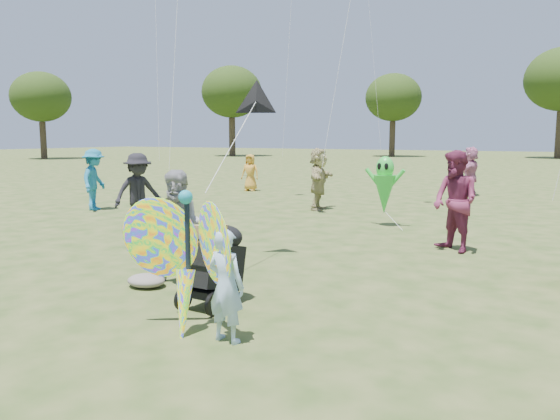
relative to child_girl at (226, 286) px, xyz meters
The scene contains 14 objects.
ground 1.34m from the child_girl, 116.67° to the left, with size 160.00×160.00×0.00m, color #51592B.
child_girl is the anchor object (origin of this frame).
adult_man 2.53m from the child_girl, 139.98° to the left, with size 0.84×0.66×1.73m, color #949398.
grey_bag 2.65m from the child_girl, 151.64° to the left, with size 0.59×0.49×0.19m, color slate.
crowd_b 7.60m from the child_girl, 139.99° to the left, with size 1.19×0.68×1.84m, color black.
crowd_d 10.87m from the child_girl, 109.38° to the left, with size 1.74×0.55×1.88m, color tan.
crowd_e 6.14m from the child_girl, 78.42° to the left, with size 0.96×0.74×1.97m, color #742647.
crowd_g 16.48m from the child_girl, 120.85° to the left, with size 0.73×0.48×1.50m, color gold.
crowd_i 11.81m from the child_girl, 143.84° to the left, with size 1.19×0.69×1.85m, color #1C6E98.
crowd_j 16.36m from the child_girl, 90.81° to the left, with size 1.71×0.54×1.84m, color #C06E99.
jogging_stroller 1.33m from the child_girl, 130.12° to the left, with size 0.54×1.07×1.09m.
butterfly_kite 0.60m from the child_girl, behind, with size 1.74×0.75×1.84m.
delta_kite_rig 4.68m from the child_girl, 116.52° to the left, with size 0.89×2.30×1.86m.
alien_kite 8.32m from the child_girl, 96.24° to the left, with size 1.12×0.69×1.74m.
Camera 1 is at (3.79, -5.81, 2.24)m, focal length 35.00 mm.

